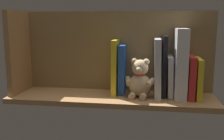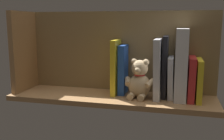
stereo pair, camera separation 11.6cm
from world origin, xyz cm
name	(u,v)px [view 1 (the left image)]	position (x,y,z in cm)	size (l,w,h in cm)	color
ground_plane	(112,97)	(0.00, 0.00, -1.10)	(90.83, 25.66, 2.20)	#A87A4C
shelf_back_panel	(115,51)	(0.00, -10.58, 18.63)	(90.83, 1.50, 37.26)	olive
shelf_side_divider	(19,52)	(43.42, 0.00, 18.63)	(2.40, 19.66, 37.26)	#A87A4C
book_0	(197,78)	(-36.80, -1.56, 8.61)	(2.17, 15.74, 17.21)	yellow
book_1	(190,77)	(-33.81, -1.79, 9.01)	(2.75, 15.28, 18.02)	red
dictionary_thick_white	(180,63)	(-29.45, -1.53, 14.84)	(4.91, 15.59, 29.67)	white
book_2	(170,76)	(-25.35, -3.34, 8.77)	(2.22, 12.19, 17.55)	silver
book_3	(164,66)	(-22.72, -3.62, 13.23)	(1.99, 11.63, 26.46)	black
book_4	(158,68)	(-19.85, -1.70, 12.65)	(2.68, 15.46, 25.29)	silver
teddy_bear	(140,80)	(-12.34, 0.77, 7.43)	(13.56, 11.74, 16.88)	#D1B284
book_5	(122,69)	(-4.08, -4.37, 11.07)	(2.88, 10.12, 22.15)	blue
book_6	(115,67)	(-1.00, -3.12, 12.24)	(2.21, 12.63, 24.47)	yellow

